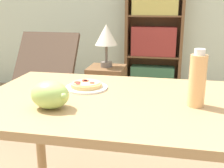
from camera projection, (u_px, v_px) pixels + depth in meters
dining_table at (125, 120)px, 1.29m from camera, size 1.34×0.81×0.76m
pizza_on_plate at (86, 86)px, 1.42m from camera, size 0.21×0.21×0.04m
grape_bunch at (50, 95)px, 1.14m from camera, size 0.16×0.12×0.12m
drink_bottle at (197, 80)px, 1.15m from camera, size 0.07×0.07×0.24m
lounge_chair_near at (41, 95)px, 2.84m from camera, size 0.63×0.76×0.88m
bookshelf at (154, 40)px, 3.54m from camera, size 0.71×0.27×1.55m
side_table at (107, 96)px, 2.75m from camera, size 0.34×0.34×0.59m
table_lamp at (106, 37)px, 2.59m from camera, size 0.21×0.21×0.40m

